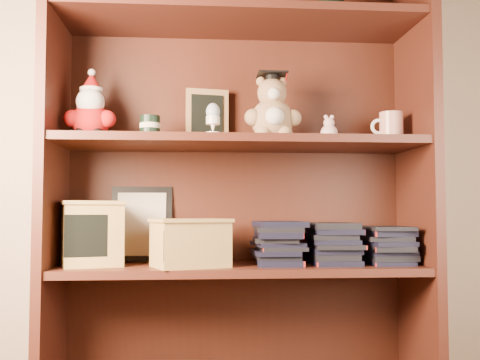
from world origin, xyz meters
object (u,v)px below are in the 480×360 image
Objects in this scene: teacher_mug at (391,127)px; treats_box at (92,233)px; grad_teddy_bear at (272,114)px; bookcase at (238,193)px.

treats_box is (-0.96, -0.00, -0.35)m from teacher_mug.
bookcase is at bearing 151.80° from grad_teddy_bear.
grad_teddy_bear reaches higher than teacher_mug.
teacher_mug is at bearing 0.99° from grad_teddy_bear.
grad_teddy_bear is 2.08× the size of teacher_mug.
bookcase is 7.14× the size of grad_teddy_bear.
bookcase is 0.55m from teacher_mug.
grad_teddy_bear is at bearing -0.59° from treats_box.
bookcase reaches higher than teacher_mug.
teacher_mug reaches higher than treats_box.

